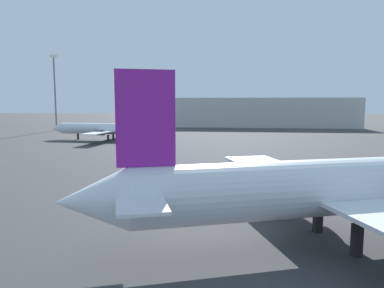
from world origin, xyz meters
TOP-DOWN VIEW (x-y plane):
  - airplane_at_gate at (7.76, 13.11)m, footprint 35.03×30.96m
  - airplane_distant at (-29.61, 71.50)m, footprint 28.88×23.16m
  - light_mast_left at (-56.82, 99.29)m, footprint 2.40×0.50m
  - terminal_building at (10.09, 126.80)m, footprint 69.39×18.76m

SIDE VIEW (x-z plane):
  - airplane_distant at x=-29.61m, z-range -1.23..6.62m
  - airplane_at_gate at x=7.76m, z-range -1.65..8.84m
  - terminal_building at x=10.09m, z-range 0.00..10.70m
  - light_mast_left at x=-56.82m, z-range 1.30..25.39m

